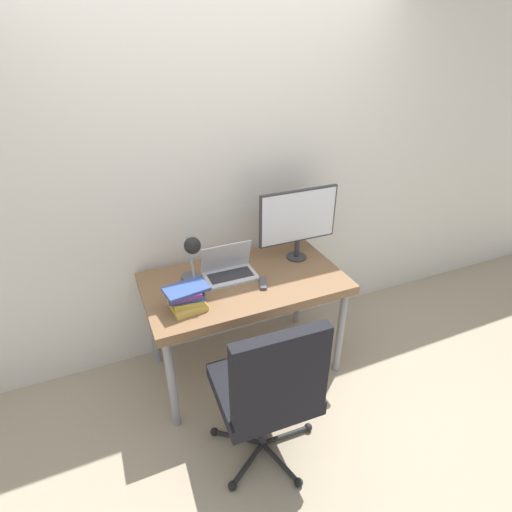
{
  "coord_description": "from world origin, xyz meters",
  "views": [
    {
      "loc": [
        -0.8,
        -1.69,
        2.16
      ],
      "look_at": [
        0.07,
        0.33,
        0.93
      ],
      "focal_mm": 28.0,
      "sensor_mm": 36.0,
      "label": 1
    }
  ],
  "objects_px": {
    "laptop": "(229,270)",
    "desk_lamp": "(192,252)",
    "office_chair": "(269,387)",
    "book_stack": "(187,297)",
    "monitor": "(298,219)"
  },
  "relations": [
    {
      "from": "laptop",
      "to": "office_chair",
      "type": "bearing_deg",
      "value": -96.07
    },
    {
      "from": "laptop",
      "to": "monitor",
      "type": "relative_size",
      "value": 0.59
    },
    {
      "from": "laptop",
      "to": "monitor",
      "type": "height_order",
      "value": "monitor"
    },
    {
      "from": "office_chair",
      "to": "book_stack",
      "type": "distance_m",
      "value": 0.69
    },
    {
      "from": "desk_lamp",
      "to": "office_chair",
      "type": "distance_m",
      "value": 0.92
    },
    {
      "from": "desk_lamp",
      "to": "book_stack",
      "type": "distance_m",
      "value": 0.28
    },
    {
      "from": "monitor",
      "to": "book_stack",
      "type": "xyz_separation_m",
      "value": [
        -0.87,
        -0.28,
        -0.23
      ]
    },
    {
      "from": "book_stack",
      "to": "desk_lamp",
      "type": "bearing_deg",
      "value": 63.32
    },
    {
      "from": "monitor",
      "to": "book_stack",
      "type": "height_order",
      "value": "monitor"
    },
    {
      "from": "desk_lamp",
      "to": "book_stack",
      "type": "xyz_separation_m",
      "value": [
        -0.1,
        -0.2,
        -0.18
      ]
    },
    {
      "from": "office_chair",
      "to": "book_stack",
      "type": "xyz_separation_m",
      "value": [
        -0.26,
        0.6,
        0.24
      ]
    },
    {
      "from": "laptop",
      "to": "desk_lamp",
      "type": "height_order",
      "value": "desk_lamp"
    },
    {
      "from": "laptop",
      "to": "desk_lamp",
      "type": "distance_m",
      "value": 0.32
    },
    {
      "from": "monitor",
      "to": "book_stack",
      "type": "bearing_deg",
      "value": -162.36
    },
    {
      "from": "laptop",
      "to": "desk_lamp",
      "type": "relative_size",
      "value": 0.95
    }
  ]
}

